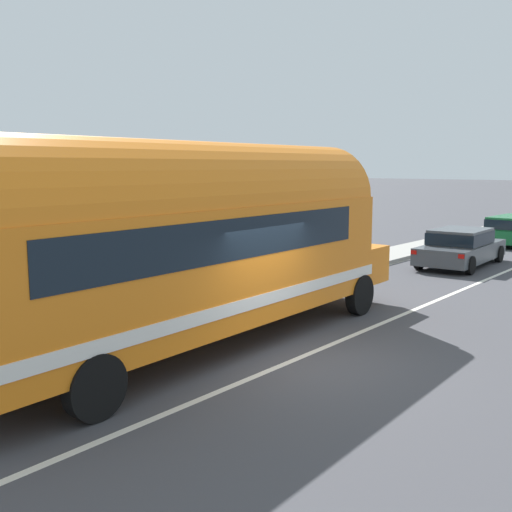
# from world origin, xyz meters

# --- Properties ---
(ground_plane) EXTENTS (300.00, 300.00, 0.00)m
(ground_plane) POSITION_xyz_m (0.00, 0.00, 0.00)
(ground_plane) COLOR #424247
(lane_markings) EXTENTS (3.94, 80.00, 0.01)m
(lane_markings) POSITION_xyz_m (-1.76, 12.00, 0.00)
(lane_markings) COLOR silver
(lane_markings) RESTS_ON ground
(sidewalk_slab) EXTENTS (1.83, 90.00, 0.15)m
(sidewalk_slab) POSITION_xyz_m (-4.73, 10.00, 0.07)
(sidewalk_slab) COLOR #9E9B93
(sidewalk_slab) RESTS_ON ground
(painted_bus) EXTENTS (2.86, 12.53, 4.12)m
(painted_bus) POSITION_xyz_m (-1.88, -1.04, 2.30)
(painted_bus) COLOR orange
(painted_bus) RESTS_ON ground
(car_lead) EXTENTS (2.15, 4.87, 1.37)m
(car_lead) POSITION_xyz_m (-1.71, 12.78, 0.75)
(car_lead) COLOR #474C51
(car_lead) RESTS_ON ground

